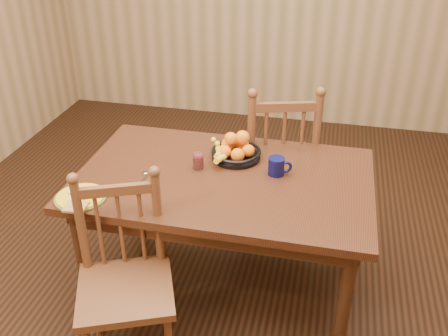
% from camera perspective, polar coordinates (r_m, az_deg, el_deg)
% --- Properties ---
extents(room, '(4.52, 5.02, 2.72)m').
position_cam_1_polar(room, '(2.47, -0.00, 11.10)').
color(room, black).
rests_on(room, ground).
extents(dining_table, '(1.60, 1.00, 0.75)m').
position_cam_1_polar(dining_table, '(2.77, -0.00, -2.42)').
color(dining_table, black).
rests_on(dining_table, ground).
extents(chair_far, '(0.60, 0.59, 1.08)m').
position_cam_1_polar(chair_far, '(3.34, 6.12, 0.69)').
color(chair_far, '#522E18').
rests_on(chair_far, ground).
extents(chair_near, '(0.58, 0.57, 0.99)m').
position_cam_1_polar(chair_near, '(2.51, -11.25, -12.58)').
color(chair_near, '#522E18').
rests_on(chair_near, ground).
extents(breakfast_plate, '(0.26, 0.29, 0.04)m').
position_cam_1_polar(breakfast_plate, '(2.63, -16.08, -3.22)').
color(breakfast_plate, '#59601E').
rests_on(breakfast_plate, dining_table).
extents(fork, '(0.06, 0.18, 0.00)m').
position_cam_1_polar(fork, '(2.71, -8.54, -1.46)').
color(fork, silver).
rests_on(fork, dining_table).
extents(spoon, '(0.04, 0.16, 0.01)m').
position_cam_1_polar(spoon, '(2.76, -9.03, -0.75)').
color(spoon, silver).
rests_on(spoon, dining_table).
extents(coffee_mug, '(0.13, 0.09, 0.10)m').
position_cam_1_polar(coffee_mug, '(2.73, 6.09, 0.21)').
color(coffee_mug, '#090B33').
rests_on(coffee_mug, dining_table).
extents(juice_glass, '(0.06, 0.06, 0.09)m').
position_cam_1_polar(juice_glass, '(2.78, -2.97, 0.74)').
color(juice_glass, silver).
rests_on(juice_glass, dining_table).
extents(fruit_bowl, '(0.32, 0.32, 0.17)m').
position_cam_1_polar(fruit_bowl, '(2.88, 1.26, 2.05)').
color(fruit_bowl, black).
rests_on(fruit_bowl, dining_table).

